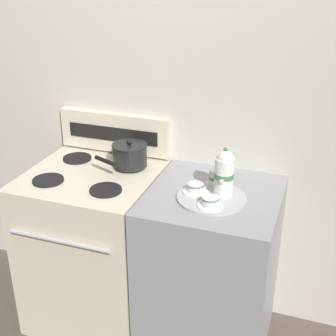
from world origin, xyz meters
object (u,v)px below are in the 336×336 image
object	(u,v)px
saucepan	(129,155)
creamer_jug	(215,178)
teacup_left	(196,188)
teacup_right	(210,202)
stove	(96,247)
teapot	(224,173)
serving_tray	(211,198)

from	to	relation	value
saucepan	creamer_jug	size ratio (longest dim) A/B	3.56
teacup_left	teacup_right	xyz separation A→B (m)	(0.10, -0.11, 0.00)
stove	saucepan	bearing A→B (deg)	42.07
stove	creamer_jug	xyz separation A→B (m)	(0.67, 0.07, 0.52)
teacup_left	creamer_jug	distance (m)	0.13
saucepan	stove	bearing A→B (deg)	-137.93
teacup_left	creamer_jug	world-z (taller)	creamer_jug
stove	teacup_left	size ratio (longest dim) A/B	7.75
teapot	teacup_left	distance (m)	0.16
teapot	creamer_jug	world-z (taller)	teapot
teapot	teacup_left	xyz separation A→B (m)	(-0.13, -0.02, -0.09)
saucepan	creamer_jug	bearing A→B (deg)	-9.12
serving_tray	teapot	bearing A→B (deg)	35.60
teacup_right	creamer_jug	distance (m)	0.22
serving_tray	teapot	distance (m)	0.14
teacup_right	saucepan	bearing A→B (deg)	150.91
serving_tray	teacup_left	distance (m)	0.09
serving_tray	stove	bearing A→B (deg)	175.42
teapot	teacup_left	bearing A→B (deg)	-171.15
stove	creamer_jug	size ratio (longest dim) A/B	11.37
serving_tray	teacup_left	world-z (taller)	teacup_left
saucepan	teapot	xyz separation A→B (m)	(0.57, -0.17, 0.06)
teacup_right	creamer_jug	bearing A→B (deg)	99.15
serving_tray	teacup_left	bearing A→B (deg)	170.73
serving_tray	creamer_jug	size ratio (longest dim) A/B	4.05
saucepan	serving_tray	size ratio (longest dim) A/B	0.88
stove	serving_tray	bearing A→B (deg)	-4.58
saucepan	serving_tray	distance (m)	0.56
serving_tray	teacup_right	bearing A→B (deg)	-79.03
saucepan	serving_tray	bearing A→B (deg)	-21.43
saucepan	teacup_left	world-z (taller)	saucepan
stove	teapot	xyz separation A→B (m)	(0.73, -0.02, 0.60)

